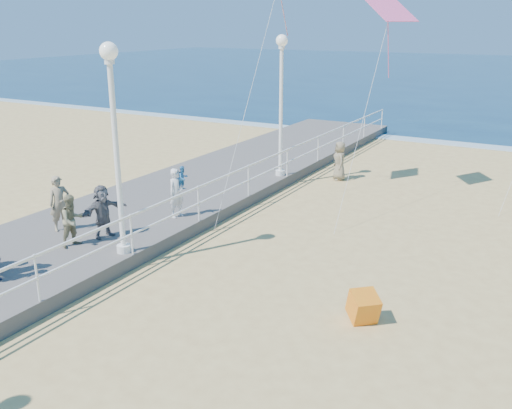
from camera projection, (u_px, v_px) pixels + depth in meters
The scene contains 14 objects.
ground at pixel (310, 315), 12.56m from camera, with size 160.00×160.00×0.00m, color #D9BA72.
surf_line at pixel (472, 145), 29.56m from camera, with size 160.00×1.20×0.04m, color silver.
boardwalk at pixel (66, 244), 16.00m from camera, with size 5.00×44.00×0.40m, color slate.
railing at pixel (131, 223), 14.54m from camera, with size 0.05×42.00×0.55m.
lamp_post_mid at pixel (115, 129), 13.94m from camera, with size 0.44×0.44×5.32m.
lamp_post_far at pixel (281, 91), 21.41m from camera, with size 0.44×0.44×5.32m.
woman_holding_toddler at pixel (177, 193), 17.42m from camera, with size 0.56×0.37×1.53m, color silver.
toddler_held at pixel (183, 178), 17.34m from camera, with size 0.36×0.28×0.74m, color #3382BF.
spectator_1 at pixel (72, 220), 15.18m from camera, with size 0.69×0.54×1.42m, color gray.
spectator_5 at pixel (103, 211), 15.78m from camera, with size 1.39×0.44×1.50m, color #5C5B60.
spectator_6 at pixel (60, 204), 16.27m from camera, with size 0.59×0.39×1.61m, color gray.
beach_walker_c at pixel (340, 161), 23.03m from camera, with size 0.77×0.50×1.58m, color #827559.
box_kite at pixel (363, 309), 12.18m from camera, with size 0.55×0.55×0.60m, color #E2410D.
kite_diamond_pink at pixel (391, 10), 19.08m from camera, with size 1.43×1.43×0.02m, color #ED5795.
Camera 1 is at (4.46, -10.36, 6.17)m, focal length 40.00 mm.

